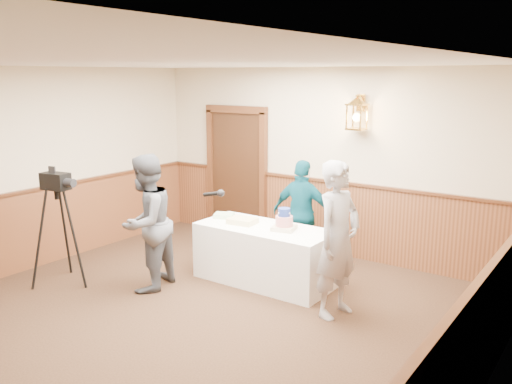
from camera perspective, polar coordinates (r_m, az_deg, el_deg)
ground at (r=5.96m, az=-9.88°, el=-14.73°), size 7.00×7.00×0.00m
room_shell at (r=5.80m, az=-7.65°, el=0.57°), size 6.02×7.02×2.81m
display_table at (r=7.15m, az=0.93°, el=-6.58°), size 1.80×0.80×0.75m
tiered_cake at (r=6.89m, az=2.98°, el=-3.12°), size 0.33×0.33×0.28m
sheet_cake_yellow at (r=7.20m, az=-1.45°, el=-3.05°), size 0.38×0.31×0.07m
sheet_cake_green at (r=7.49m, az=-3.36°, el=-2.49°), size 0.33×0.30×0.06m
interviewer at (r=6.93m, az=-11.48°, el=-3.21°), size 1.58×0.96×1.73m
baker at (r=6.11m, az=8.61°, el=-4.97°), size 0.53×0.71×1.78m
assistant_p at (r=7.68m, az=4.91°, el=-2.28°), size 0.93×0.48×1.53m
tv_camera_rig at (r=7.46m, az=-19.95°, el=-4.24°), size 0.58×0.54×1.47m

